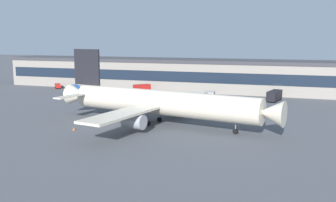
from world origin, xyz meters
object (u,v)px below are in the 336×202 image
object	(u,v)px
belt_loader	(88,89)
traffic_cone_0	(74,129)
follow_me_car	(58,86)
baggage_tug	(210,93)
stair_truck	(142,89)
airliner	(159,103)
fuel_truck	(274,95)
pushback_tractor	(75,87)

from	to	relation	value
belt_loader	traffic_cone_0	size ratio (longest dim) A/B	9.78
follow_me_car	traffic_cone_0	world-z (taller)	follow_me_car
baggage_tug	stair_truck	bearing A→B (deg)	-174.46
belt_loader	traffic_cone_0	xyz separation A→B (m)	(28.60, -55.13, -0.82)
airliner	fuel_truck	size ratio (longest dim) A/B	6.38
follow_me_car	stair_truck	bearing A→B (deg)	-6.43
fuel_truck	traffic_cone_0	xyz separation A→B (m)	(-39.14, -54.75, -1.55)
follow_me_car	pushback_tractor	distance (m)	8.21
baggage_tug	fuel_truck	xyz separation A→B (m)	(21.72, -3.04, 0.80)
belt_loader	follow_me_car	bearing A→B (deg)	164.30
stair_truck	follow_me_car	size ratio (longest dim) A/B	1.30
baggage_tug	pushback_tractor	size ratio (longest dim) A/B	0.68
follow_me_car	pushback_tractor	world-z (taller)	follow_me_car
airliner	belt_loader	world-z (taller)	airliner
fuel_truck	belt_loader	xyz separation A→B (m)	(-67.74, 0.37, -0.73)
follow_me_car	baggage_tug	bearing A→B (deg)	-1.82
airliner	stair_truck	bearing A→B (deg)	117.07
belt_loader	airliner	bearing A→B (deg)	-44.51
fuel_truck	follow_me_car	xyz separation A→B (m)	(-84.31, 5.03, -0.79)
baggage_tug	fuel_truck	bearing A→B (deg)	-7.98
stair_truck	follow_me_car	xyz separation A→B (m)	(-38.45, 4.33, -0.89)
traffic_cone_0	fuel_truck	bearing A→B (deg)	54.44
pushback_tractor	fuel_truck	bearing A→B (deg)	-3.27
baggage_tug	fuel_truck	size ratio (longest dim) A/B	0.41
baggage_tug	follow_me_car	xyz separation A→B (m)	(-62.59, 1.99, 0.00)
baggage_tug	belt_loader	size ratio (longest dim) A/B	0.55
airliner	traffic_cone_0	world-z (taller)	airliner
fuel_truck	pushback_tractor	distance (m)	76.26
airliner	fuel_truck	distance (m)	49.24
baggage_tug	stair_truck	distance (m)	24.28
baggage_tug	fuel_truck	distance (m)	21.95
fuel_truck	stair_truck	size ratio (longest dim) A/B	1.48
airliner	follow_me_car	xyz separation A→B (m)	(-60.88, 48.21, -4.10)
baggage_tug	traffic_cone_0	xyz separation A→B (m)	(-17.43, -57.80, -0.75)
airliner	traffic_cone_0	distance (m)	20.10
stair_truck	pushback_tractor	xyz separation A→B (m)	(-30.27, 3.64, -0.93)
baggage_tug	belt_loader	world-z (taller)	belt_loader
pushback_tractor	belt_loader	distance (m)	9.28
baggage_tug	pushback_tractor	bearing A→B (deg)	178.63
fuel_truck	traffic_cone_0	bearing A→B (deg)	-125.56
airliner	belt_loader	size ratio (longest dim) A/B	8.52
follow_me_car	traffic_cone_0	xyz separation A→B (m)	(45.17, -59.78, -0.75)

